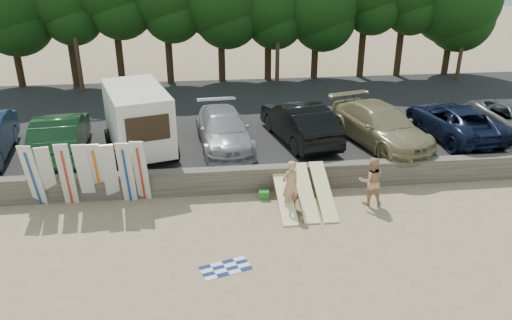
# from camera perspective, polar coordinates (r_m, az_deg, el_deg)

# --- Properties ---
(ground) EXTENTS (120.00, 120.00, 0.00)m
(ground) POSITION_cam_1_polar(r_m,az_deg,el_deg) (17.41, 3.80, -7.78)
(ground) COLOR tan
(ground) RESTS_ON ground
(seawall) EXTENTS (44.00, 0.50, 1.00)m
(seawall) POSITION_cam_1_polar(r_m,az_deg,el_deg) (19.77, 2.34, -2.03)
(seawall) COLOR #6B6356
(seawall) RESTS_ON ground
(parking_lot) EXTENTS (44.00, 14.50, 0.70)m
(parking_lot) POSITION_cam_1_polar(r_m,az_deg,el_deg) (26.71, -0.08, 4.63)
(parking_lot) COLOR #282828
(parking_lot) RESTS_ON ground
(utility_poles) EXTENTS (25.80, 0.26, 9.00)m
(utility_poles) POSITION_cam_1_polar(r_m,az_deg,el_deg) (31.18, 2.56, 16.95)
(utility_poles) COLOR #473321
(utility_poles) RESTS_ON parking_lot
(box_trailer) EXTENTS (3.47, 4.89, 2.84)m
(box_trailer) POSITION_cam_1_polar(r_m,az_deg,el_deg) (21.62, -13.36, 4.76)
(box_trailer) COLOR beige
(box_trailer) RESTS_ON parking_lot
(car_1) EXTENTS (2.44, 5.60, 1.79)m
(car_1) POSITION_cam_1_polar(r_m,az_deg,el_deg) (22.57, -21.45, 2.65)
(car_1) COLOR black
(car_1) RESTS_ON parking_lot
(car_2) EXTENTS (2.61, 5.48, 1.54)m
(car_2) POSITION_cam_1_polar(r_m,az_deg,el_deg) (22.06, -3.71, 3.49)
(car_2) COLOR #99989D
(car_2) RESTS_ON parking_lot
(car_3) EXTENTS (3.03, 5.73, 1.79)m
(car_3) POSITION_cam_1_polar(r_m,az_deg,el_deg) (22.68, 4.98, 4.35)
(car_3) COLOR black
(car_3) RESTS_ON parking_lot
(car_4) EXTENTS (3.92, 6.35, 1.72)m
(car_4) POSITION_cam_1_polar(r_m,az_deg,el_deg) (22.93, 14.03, 3.83)
(car_4) COLOR #988A60
(car_4) RESTS_ON parking_lot
(car_5) EXTENTS (3.08, 5.77, 1.54)m
(car_5) POSITION_cam_1_polar(r_m,az_deg,el_deg) (24.93, 21.60, 4.23)
(car_5) COLOR black
(car_5) RESTS_ON parking_lot
(surfboard_upright_0) EXTENTS (0.58, 0.64, 2.56)m
(surfboard_upright_0) POSITION_cam_1_polar(r_m,az_deg,el_deg) (19.83, -24.16, -1.66)
(surfboard_upright_0) COLOR silver
(surfboard_upright_0) RESTS_ON ground
(surfboard_upright_1) EXTENTS (0.63, 0.89, 2.50)m
(surfboard_upright_1) POSITION_cam_1_polar(r_m,az_deg,el_deg) (19.74, -22.74, -1.61)
(surfboard_upright_1) COLOR silver
(surfboard_upright_1) RESTS_ON ground
(surfboard_upright_2) EXTENTS (0.53, 0.55, 2.57)m
(surfboard_upright_2) POSITION_cam_1_polar(r_m,az_deg,el_deg) (19.45, -20.84, -1.56)
(surfboard_upright_2) COLOR silver
(surfboard_upright_2) RESTS_ON ground
(surfboard_upright_3) EXTENTS (0.50, 0.68, 2.54)m
(surfboard_upright_3) POSITION_cam_1_polar(r_m,az_deg,el_deg) (19.35, -19.00, -1.47)
(surfboard_upright_3) COLOR silver
(surfboard_upright_3) RESTS_ON ground
(surfboard_upright_4) EXTENTS (0.54, 0.81, 2.51)m
(surfboard_upright_4) POSITION_cam_1_polar(r_m,az_deg,el_deg) (19.33, -17.70, -1.35)
(surfboard_upright_4) COLOR silver
(surfboard_upright_4) RESTS_ON ground
(surfboard_upright_5) EXTENTS (0.57, 0.80, 2.52)m
(surfboard_upright_5) POSITION_cam_1_polar(r_m,az_deg,el_deg) (19.12, -16.33, -1.44)
(surfboard_upright_5) COLOR silver
(surfboard_upright_5) RESTS_ON ground
(surfboard_upright_6) EXTENTS (0.54, 0.63, 2.56)m
(surfboard_upright_6) POSITION_cam_1_polar(r_m,az_deg,el_deg) (18.95, -14.59, -1.41)
(surfboard_upright_6) COLOR silver
(surfboard_upright_6) RESTS_ON ground
(surfboard_upright_7) EXTENTS (0.57, 0.64, 2.56)m
(surfboard_upright_7) POSITION_cam_1_polar(r_m,az_deg,el_deg) (18.96, -13.03, -1.23)
(surfboard_upright_7) COLOR silver
(surfboard_upright_7) RESTS_ON ground
(surfboard_low_0) EXTENTS (0.56, 2.91, 0.85)m
(surfboard_low_0) POSITION_cam_1_polar(r_m,az_deg,el_deg) (18.51, 3.30, -4.20)
(surfboard_low_0) COLOR #FFEEA0
(surfboard_low_0) RESTS_ON ground
(surfboard_low_1) EXTENTS (0.56, 2.83, 1.14)m
(surfboard_low_1) POSITION_cam_1_polar(r_m,az_deg,el_deg) (18.60, 5.63, -3.63)
(surfboard_low_1) COLOR #FFEEA0
(surfboard_low_1) RESTS_ON ground
(surfboard_low_2) EXTENTS (0.56, 2.82, 1.16)m
(surfboard_low_2) POSITION_cam_1_polar(r_m,az_deg,el_deg) (18.73, 7.68, -3.50)
(surfboard_low_2) COLOR #FFEEA0
(surfboard_low_2) RESTS_ON ground
(beachgoer_a) EXTENTS (0.84, 0.72, 1.94)m
(beachgoer_a) POSITION_cam_1_polar(r_m,az_deg,el_deg) (18.13, 3.92, -2.91)
(beachgoer_a) COLOR tan
(beachgoer_a) RESTS_ON ground
(beachgoer_b) EXTENTS (0.95, 0.76, 1.87)m
(beachgoer_b) POSITION_cam_1_polar(r_m,az_deg,el_deg) (18.98, 13.02, -2.35)
(beachgoer_b) COLOR tan
(beachgoer_b) RESTS_ON ground
(cooler) EXTENTS (0.42, 0.36, 0.32)m
(cooler) POSITION_cam_1_polar(r_m,az_deg,el_deg) (19.20, 0.92, -3.97)
(cooler) COLOR #24852B
(cooler) RESTS_ON ground
(gear_bag) EXTENTS (0.32, 0.28, 0.22)m
(gear_bag) POSITION_cam_1_polar(r_m,az_deg,el_deg) (19.53, 7.57, -3.85)
(gear_bag) COLOR #E04F1A
(gear_bag) RESTS_ON ground
(beach_towel) EXTENTS (1.88, 1.88, 0.00)m
(beach_towel) POSITION_cam_1_polar(r_m,az_deg,el_deg) (15.48, -3.51, -12.21)
(beach_towel) COLOR white
(beach_towel) RESTS_ON ground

